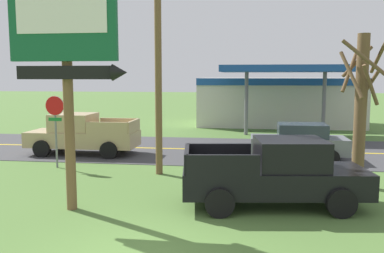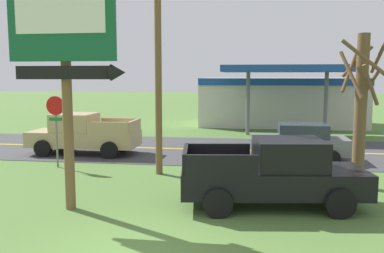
{
  "view_description": "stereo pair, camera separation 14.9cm",
  "coord_description": "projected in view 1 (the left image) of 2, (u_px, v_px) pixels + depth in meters",
  "views": [
    {
      "loc": [
        2.19,
        -7.82,
        3.73
      ],
      "look_at": [
        0.0,
        8.0,
        1.8
      ],
      "focal_mm": 38.88,
      "sensor_mm": 36.0,
      "label": 1
    },
    {
      "loc": [
        2.34,
        -7.8,
        3.73
      ],
      "look_at": [
        0.0,
        8.0,
        1.8
      ],
      "focal_mm": 38.88,
      "sensor_mm": 36.0,
      "label": 2
    }
  ],
  "objects": [
    {
      "name": "car_grey_far_lane",
      "position": [
        299.0,
        142.0,
        18.55
      ],
      "size": [
        4.2,
        2.0,
        1.64
      ],
      "color": "slate",
      "rests_on": "ground"
    },
    {
      "name": "pickup_tan_on_road",
      "position": [
        82.0,
        134.0,
        19.92
      ],
      "size": [
        5.2,
        2.24,
        1.96
      ],
      "color": "tan",
      "rests_on": "ground"
    },
    {
      "name": "utility_pole",
      "position": [
        158.0,
        36.0,
        15.37
      ],
      "size": [
        1.86,
        0.26,
        9.82
      ],
      "color": "brown",
      "rests_on": "ground"
    },
    {
      "name": "road_asphalt",
      "position": [
        205.0,
        150.0,
        21.22
      ],
      "size": [
        140.0,
        8.0,
        0.02
      ],
      "primitive_type": "cube",
      "color": "#3D3D3F",
      "rests_on": "ground"
    },
    {
      "name": "gas_station",
      "position": [
        279.0,
        100.0,
        31.74
      ],
      "size": [
        12.0,
        11.5,
        4.4
      ],
      "color": "beige",
      "rests_on": "ground"
    },
    {
      "name": "road_centre_line",
      "position": [
        205.0,
        149.0,
        21.22
      ],
      "size": [
        126.0,
        0.2,
        0.01
      ],
      "primitive_type": "cube",
      "color": "gold",
      "rests_on": "road_asphalt"
    },
    {
      "name": "motel_sign",
      "position": [
        67.0,
        47.0,
        11.08
      ],
      "size": [
        3.23,
        0.54,
        6.56
      ],
      "color": "brown",
      "rests_on": "ground"
    },
    {
      "name": "bare_tree",
      "position": [
        361.0,
        105.0,
        13.8
      ],
      "size": [
        1.59,
        1.57,
        5.13
      ],
      "color": "brown",
      "rests_on": "ground"
    },
    {
      "name": "pickup_black_parked_on_lawn",
      "position": [
        276.0,
        173.0,
        11.91
      ],
      "size": [
        5.41,
        2.75,
        1.96
      ],
      "color": "black",
      "rests_on": "ground"
    },
    {
      "name": "stop_sign",
      "position": [
        55.0,
        119.0,
        16.85
      ],
      "size": [
        0.8,
        0.08,
        2.95
      ],
      "color": "slate",
      "rests_on": "ground"
    }
  ]
}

